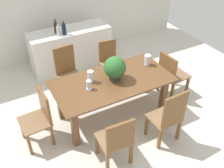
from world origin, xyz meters
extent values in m
plane|color=silver|center=(0.00, 0.00, 0.00)|extent=(7.04, 7.04, 0.00)
cube|color=silver|center=(0.00, 2.60, 1.30)|extent=(6.40, 0.10, 2.60)
cube|color=brown|center=(0.00, 0.04, 0.73)|extent=(1.99, 1.01, 0.03)
cube|color=brown|center=(-0.84, -0.31, 0.36)|extent=(0.10, 0.10, 0.72)
cube|color=brown|center=(0.84, -0.31, 0.36)|extent=(0.10, 0.10, 0.72)
cube|color=brown|center=(-0.84, 0.39, 0.36)|extent=(0.10, 0.10, 0.72)
cube|color=brown|center=(0.84, 0.39, 0.36)|extent=(0.10, 0.10, 0.72)
cube|color=brown|center=(1.57, -0.15, 0.21)|extent=(0.05, 0.05, 0.42)
cube|color=brown|center=(1.54, 0.25, 0.21)|extent=(0.05, 0.05, 0.42)
cube|color=brown|center=(1.18, -0.17, 0.21)|extent=(0.05, 0.05, 0.42)
cube|color=brown|center=(1.15, 0.23, 0.21)|extent=(0.05, 0.05, 0.42)
cube|color=olive|center=(1.36, 0.04, 0.43)|extent=(0.49, 0.50, 0.03)
cube|color=brown|center=(1.15, 0.03, 0.67)|extent=(0.07, 0.44, 0.46)
cube|color=brown|center=(-0.61, 0.73, 0.21)|extent=(0.05, 0.05, 0.42)
cube|color=brown|center=(-0.25, 0.76, 0.21)|extent=(0.05, 0.05, 0.42)
cube|color=brown|center=(-0.64, 1.06, 0.21)|extent=(0.05, 0.05, 0.42)
cube|color=brown|center=(-0.28, 1.09, 0.21)|extent=(0.05, 0.05, 0.42)
cube|color=olive|center=(-0.45, 0.91, 0.43)|extent=(0.47, 0.45, 0.03)
cube|color=brown|center=(-0.47, 1.09, 0.72)|extent=(0.40, 0.08, 0.56)
cube|color=brown|center=(0.27, 0.73, 0.21)|extent=(0.05, 0.05, 0.42)
cube|color=brown|center=(0.60, 0.71, 0.21)|extent=(0.05, 0.05, 0.42)
cube|color=brown|center=(0.30, 1.11, 0.21)|extent=(0.05, 0.05, 0.42)
cube|color=brown|center=(0.62, 1.09, 0.21)|extent=(0.05, 0.05, 0.42)
cube|color=olive|center=(0.45, 0.91, 0.43)|extent=(0.43, 0.49, 0.03)
cube|color=brown|center=(0.46, 1.12, 0.67)|extent=(0.37, 0.06, 0.45)
cube|color=brown|center=(-0.25, -0.65, 0.21)|extent=(0.05, 0.05, 0.42)
cube|color=brown|center=(-0.63, -0.63, 0.21)|extent=(0.05, 0.05, 0.42)
cube|color=brown|center=(-0.27, -1.02, 0.21)|extent=(0.05, 0.05, 0.42)
cube|color=brown|center=(-0.65, -1.00, 0.21)|extent=(0.05, 0.05, 0.42)
cube|color=olive|center=(-0.45, -0.82, 0.43)|extent=(0.47, 0.47, 0.03)
cube|color=brown|center=(-0.46, -1.03, 0.67)|extent=(0.42, 0.06, 0.46)
cube|color=brown|center=(0.64, -0.65, 0.21)|extent=(0.05, 0.05, 0.42)
cube|color=brown|center=(0.25, -0.66, 0.21)|extent=(0.05, 0.05, 0.42)
cube|color=brown|center=(0.65, -0.99, 0.21)|extent=(0.05, 0.05, 0.42)
cube|color=brown|center=(0.26, -1.00, 0.21)|extent=(0.05, 0.05, 0.42)
cube|color=olive|center=(0.45, -0.82, 0.43)|extent=(0.47, 0.42, 0.03)
cube|color=brown|center=(0.45, -1.01, 0.72)|extent=(0.42, 0.05, 0.57)
cube|color=brown|center=(-1.55, 0.23, 0.21)|extent=(0.05, 0.05, 0.42)
cube|color=brown|center=(-1.53, -0.16, 0.21)|extent=(0.05, 0.05, 0.42)
cube|color=brown|center=(-1.19, 0.25, 0.21)|extent=(0.05, 0.05, 0.42)
cube|color=brown|center=(-1.17, -0.14, 0.21)|extent=(0.05, 0.05, 0.42)
cube|color=olive|center=(-1.36, 0.04, 0.43)|extent=(0.46, 0.49, 0.03)
cube|color=brown|center=(-1.16, 0.05, 0.68)|extent=(0.06, 0.43, 0.49)
cylinder|color=#333338|center=(0.05, 0.06, 0.79)|extent=(0.20, 0.20, 0.09)
sphere|color=#2D662D|center=(0.05, 0.06, 0.98)|extent=(0.37, 0.37, 0.37)
sphere|color=silver|center=(0.03, 0.17, 1.07)|extent=(0.04, 0.04, 0.04)
sphere|color=silver|center=(0.12, 0.22, 1.00)|extent=(0.05, 0.05, 0.05)
sphere|color=silver|center=(0.16, 0.09, 1.00)|extent=(0.04, 0.04, 0.04)
cylinder|color=silver|center=(-0.33, 0.18, 0.75)|extent=(0.08, 0.08, 0.01)
cylinder|color=silver|center=(-0.33, 0.18, 0.79)|extent=(0.03, 0.03, 0.05)
cylinder|color=silver|center=(-0.33, 0.18, 0.88)|extent=(0.10, 0.10, 0.14)
cylinder|color=silver|center=(-0.44, 0.02, 0.75)|extent=(0.10, 0.10, 0.01)
cylinder|color=silver|center=(-0.44, 0.02, 0.78)|extent=(0.02, 0.02, 0.03)
cylinder|color=silver|center=(-0.44, 0.02, 0.85)|extent=(0.08, 0.08, 0.11)
cylinder|color=silver|center=(0.79, 0.18, 0.75)|extent=(0.09, 0.09, 0.01)
cylinder|color=silver|center=(0.79, 0.18, 0.78)|extent=(0.02, 0.02, 0.05)
cylinder|color=silver|center=(0.79, 0.18, 0.88)|extent=(0.12, 0.12, 0.14)
cylinder|color=silver|center=(0.05, 0.37, 0.75)|extent=(0.06, 0.06, 0.00)
cylinder|color=silver|center=(0.05, 0.37, 0.79)|extent=(0.01, 0.01, 0.07)
cone|color=silver|center=(0.05, 0.37, 0.85)|extent=(0.06, 0.06, 0.06)
cube|color=silver|center=(-0.06, 1.89, 0.46)|extent=(1.74, 0.60, 0.93)
cylinder|color=black|center=(-0.33, 1.87, 1.04)|extent=(0.08, 0.08, 0.22)
cylinder|color=black|center=(-0.33, 1.87, 1.18)|extent=(0.03, 0.03, 0.08)
cylinder|color=#B2BFB7|center=(-0.33, 1.73, 1.02)|extent=(0.07, 0.07, 0.18)
cylinder|color=#B2BFB7|center=(-0.33, 1.73, 1.14)|extent=(0.03, 0.03, 0.06)
cylinder|color=#0F1E38|center=(-0.21, 1.72, 1.04)|extent=(0.08, 0.08, 0.23)
cylinder|color=#0F1E38|center=(-0.21, 1.72, 1.18)|extent=(0.03, 0.03, 0.06)
camera|label=1|loc=(-1.66, -3.02, 3.24)|focal=41.34mm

